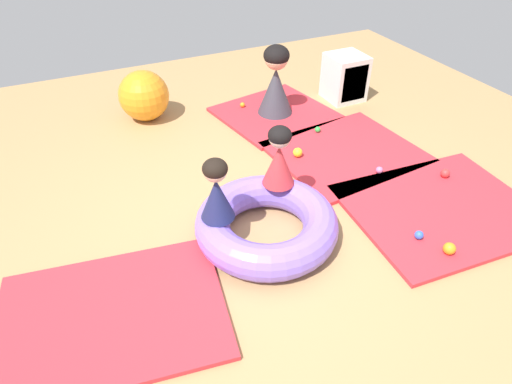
# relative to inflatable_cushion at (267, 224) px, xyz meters

# --- Properties ---
(ground_plane) EXTENTS (8.00, 8.00, 0.00)m
(ground_plane) POSITION_rel_inflatable_cushion_xyz_m (0.04, 0.12, -0.14)
(ground_plane) COLOR tan
(gym_mat_near_left) EXTENTS (1.65, 1.38, 0.04)m
(gym_mat_near_left) POSITION_rel_inflatable_cushion_xyz_m (1.53, -0.34, -0.12)
(gym_mat_near_left) COLOR red
(gym_mat_near_left) RESTS_ON ground
(gym_mat_center_rear) EXTENTS (1.64, 1.31, 0.04)m
(gym_mat_center_rear) POSITION_rel_inflatable_cushion_xyz_m (-1.28, -0.28, -0.12)
(gym_mat_center_rear) COLOR red
(gym_mat_center_rear) RESTS_ON ground
(gym_mat_near_right) EXTENTS (1.51, 1.34, 0.04)m
(gym_mat_near_right) POSITION_rel_inflatable_cushion_xyz_m (1.30, 0.78, -0.12)
(gym_mat_near_right) COLOR red
(gym_mat_near_right) RESTS_ON ground
(gym_mat_far_right) EXTENTS (1.41, 1.35, 0.04)m
(gym_mat_far_right) POSITION_rel_inflatable_cushion_xyz_m (1.02, 1.87, -0.12)
(gym_mat_far_right) COLOR red
(gym_mat_far_right) RESTS_ON ground
(inflatable_cushion) EXTENTS (1.14, 1.14, 0.28)m
(inflatable_cushion) POSITION_rel_inflatable_cushion_xyz_m (0.00, 0.00, 0.00)
(inflatable_cushion) COLOR #8466E0
(inflatable_cushion) RESTS_ON ground
(child_in_red) EXTENTS (0.36, 0.36, 0.53)m
(child_in_red) POSITION_rel_inflatable_cushion_xyz_m (0.25, 0.29, 0.40)
(child_in_red) COLOR red
(child_in_red) RESTS_ON inflatable_cushion
(child_in_navy) EXTENTS (0.32, 0.32, 0.51)m
(child_in_navy) POSITION_rel_inflatable_cushion_xyz_m (-0.37, 0.09, 0.39)
(child_in_navy) COLOR navy
(child_in_navy) RESTS_ON inflatable_cushion
(adult_seated) EXTENTS (0.57, 0.57, 0.80)m
(adult_seated) POSITION_rel_inflatable_cushion_xyz_m (1.02, 1.87, 0.29)
(adult_seated) COLOR #383842
(adult_seated) RESTS_ON gym_mat_far_right
(play_ball_orange) EXTENTS (0.10, 0.10, 0.10)m
(play_ball_orange) POSITION_rel_inflatable_cushion_xyz_m (1.17, -0.79, -0.05)
(play_ball_orange) COLOR orange
(play_ball_orange) RESTS_ON gym_mat_near_left
(play_ball_green) EXTENTS (0.06, 0.06, 0.06)m
(play_ball_green) POSITION_rel_inflatable_cushion_xyz_m (1.23, 1.24, -0.07)
(play_ball_green) COLOR green
(play_ball_green) RESTS_ON gym_mat_near_right
(play_ball_blue) EXTENTS (0.07, 0.07, 0.07)m
(play_ball_blue) POSITION_rel_inflatable_cushion_xyz_m (1.07, -0.57, -0.06)
(play_ball_blue) COLOR blue
(play_ball_blue) RESTS_ON gym_mat_near_left
(play_ball_red) EXTENTS (0.08, 0.08, 0.08)m
(play_ball_red) POSITION_rel_inflatable_cushion_xyz_m (1.88, -0.01, -0.06)
(play_ball_red) COLOR red
(play_ball_red) RESTS_ON gym_mat_near_left
(play_ball_pink) EXTENTS (0.07, 0.07, 0.07)m
(play_ball_pink) POSITION_rel_inflatable_cushion_xyz_m (1.35, 0.31, -0.07)
(play_ball_pink) COLOR pink
(play_ball_pink) RESTS_ON gym_mat_near_right
(play_ball_yellow) EXTENTS (0.10, 0.10, 0.10)m
(play_ball_yellow) POSITION_rel_inflatable_cushion_xyz_m (0.79, 0.90, -0.05)
(play_ball_yellow) COLOR yellow
(play_ball_yellow) RESTS_ON gym_mat_near_right
(play_ball_orange_second) EXTENTS (0.06, 0.06, 0.06)m
(play_ball_orange_second) POSITION_rel_inflatable_cushion_xyz_m (0.72, 2.15, -0.07)
(play_ball_orange_second) COLOR orange
(play_ball_orange_second) RESTS_ON gym_mat_far_right
(exercise_ball_large) EXTENTS (0.57, 0.57, 0.57)m
(exercise_ball_large) POSITION_rel_inflatable_cushion_xyz_m (-0.38, 2.43, 0.15)
(exercise_ball_large) COLOR orange
(exercise_ball_large) RESTS_ON ground
(storage_cube) EXTENTS (0.44, 0.44, 0.56)m
(storage_cube) POSITION_rel_inflatable_cushion_xyz_m (2.02, 1.90, 0.14)
(storage_cube) COLOR silver
(storage_cube) RESTS_ON ground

